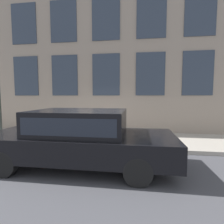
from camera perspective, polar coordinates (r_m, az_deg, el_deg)
name	(u,v)px	position (r m, az deg, el deg)	size (l,w,h in m)	color
ground_plane	(93,151)	(6.60, -6.35, -12.44)	(80.00, 80.00, 0.00)	#47474C
sidewalk	(101,139)	(7.95, -3.73, -8.86)	(2.91, 60.00, 0.14)	#A8A093
building_facade	(106,43)	(9.70, -1.82, 21.72)	(0.33, 40.00, 9.53)	gray
fire_hydrant	(106,134)	(6.77, -1.82, -7.10)	(0.27, 0.40, 0.80)	red
person	(117,123)	(6.99, 1.76, -3.47)	(0.32, 0.21, 1.33)	navy
parked_car_black_near	(80,135)	(5.08, -10.47, -7.51)	(2.09, 5.27, 1.60)	black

